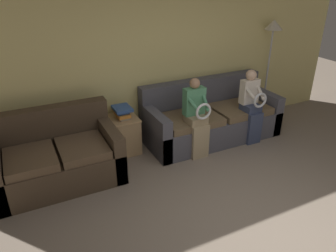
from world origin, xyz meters
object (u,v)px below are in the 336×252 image
object	(u,v)px
couch_main	(210,119)
couch_side	(57,158)
book_stack	(122,112)
child_left_seated	(197,115)
child_right_seated	(252,104)
floor_lamp	(272,37)
side_shelf	(123,134)

from	to	relation	value
couch_main	couch_side	bearing A→B (deg)	-176.27
couch_side	book_stack	world-z (taller)	couch_side
child_left_seated	book_stack	bearing A→B (deg)	149.00
child_right_seated	child_left_seated	bearing A→B (deg)	-179.98
child_right_seated	book_stack	distance (m)	2.08
couch_side	book_stack	xyz separation A→B (m)	(1.06, 0.35, 0.34)
couch_side	child_right_seated	bearing A→B (deg)	-4.32
couch_side	child_left_seated	distance (m)	2.07
child_left_seated	floor_lamp	bearing A→B (deg)	19.31
couch_side	child_right_seated	world-z (taller)	child_right_seated
child_left_seated	side_shelf	xyz separation A→B (m)	(-0.97, 0.58, -0.36)
side_shelf	floor_lamp	bearing A→B (deg)	1.77
book_stack	floor_lamp	size ratio (longest dim) A/B	0.17
child_left_seated	book_stack	world-z (taller)	child_left_seated
couch_main	floor_lamp	world-z (taller)	floor_lamp
child_right_seated	side_shelf	size ratio (longest dim) A/B	2.08
book_stack	floor_lamp	world-z (taller)	floor_lamp
floor_lamp	couch_side	bearing A→B (deg)	-173.64
couch_main	book_stack	size ratio (longest dim) A/B	7.17
couch_main	child_right_seated	world-z (taller)	child_right_seated
couch_main	child_left_seated	distance (m)	0.73
side_shelf	book_stack	size ratio (longest dim) A/B	1.83
child_left_seated	side_shelf	size ratio (longest dim) A/B	2.10
side_shelf	floor_lamp	size ratio (longest dim) A/B	0.32
book_stack	couch_side	bearing A→B (deg)	-161.90
child_right_seated	floor_lamp	distance (m)	1.41
couch_side	floor_lamp	size ratio (longest dim) A/B	0.89
couch_main	child_left_seated	xyz separation A→B (m)	(-0.52, -0.40, 0.32)
couch_main	couch_side	size ratio (longest dim) A/B	1.40
book_stack	floor_lamp	xyz separation A→B (m)	(2.88, 0.09, 0.86)
couch_side	child_left_seated	xyz separation A→B (m)	(2.03, -0.23, 0.32)
side_shelf	floor_lamp	distance (m)	3.14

